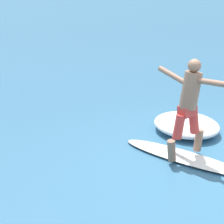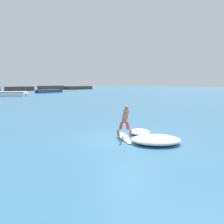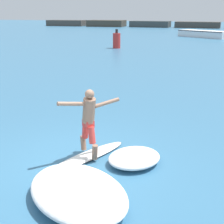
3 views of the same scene
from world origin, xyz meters
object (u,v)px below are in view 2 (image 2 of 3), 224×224
fishing_boat_near_jetty (9,94)px  small_boat_offshore (50,91)px  surfboard (124,137)px  surfer (125,118)px

fishing_boat_near_jetty → small_boat_offshore: fishing_boat_near_jetty is taller
surfboard → small_boat_offshore: 47.01m
surfer → small_boat_offshore: 46.99m
surfboard → fishing_boat_near_jetty: fishing_boat_near_jetty is taller
surfboard → small_boat_offshore: (12.44, 45.34, 0.37)m
small_boat_offshore → fishing_boat_near_jetty: bearing=-143.7°
surfboard → small_boat_offshore: size_ratio=0.30×
surfer → fishing_boat_near_jetty: size_ratio=0.22×
surfboard → small_boat_offshore: small_boat_offshore is taller
fishing_boat_near_jetty → small_boat_offshore: size_ratio=0.97×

